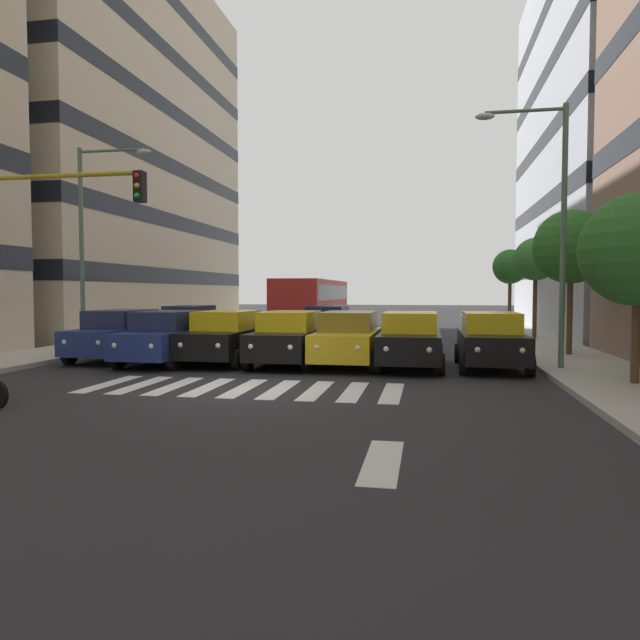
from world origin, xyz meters
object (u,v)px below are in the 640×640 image
object	(u,v)px
car_5	(167,337)
street_tree_2	(536,260)
street_tree_1	(571,247)
traffic_light_gantry	(27,238)
car_4	(226,336)
car_1	(410,340)
car_2	(348,338)
car_row2_0	(188,324)
car_row2_1	(327,325)
bus_behind_traffic	(313,300)
car_0	(491,340)
street_tree_3	(510,267)
street_lamp_right	(92,228)
car_3	(289,338)
street_tree_0	(638,250)
car_6	(119,334)
street_lamp_left	(550,210)

from	to	relation	value
car_5	street_tree_2	bearing A→B (deg)	-139.38
street_tree_1	traffic_light_gantry	bearing A→B (deg)	28.34
street_tree_2	car_4	bearing A→B (deg)	43.58
car_1	car_2	size ratio (longest dim) A/B	1.00
car_row2_0	traffic_light_gantry	world-z (taller)	traffic_light_gantry
car_row2_1	bus_behind_traffic	world-z (taller)	bus_behind_traffic
bus_behind_traffic	car_2	bearing A→B (deg)	105.51
traffic_light_gantry	car_row2_0	bearing A→B (deg)	-87.93
car_0	car_row2_1	world-z (taller)	same
car_1	street_tree_3	bearing A→B (deg)	-106.64
car_0	street_lamp_right	distance (m)	14.62
car_0	street_tree_2	bearing A→B (deg)	-106.08
car_1	traffic_light_gantry	bearing A→B (deg)	24.92
car_2	car_3	bearing A→B (deg)	2.63
car_5	traffic_light_gantry	xyz separation A→B (m)	(1.89, 4.12, 2.85)
car_5	bus_behind_traffic	xyz separation A→B (m)	(-1.82, -15.07, 0.97)
street_tree_3	car_row2_1	bearing A→B (deg)	47.75
street_lamp_right	street_tree_0	xyz separation A→B (m)	(-17.09, 4.46, -1.34)
car_2	traffic_light_gantry	distance (m)	9.46
car_6	street_lamp_right	xyz separation A→B (m)	(1.72, -1.26, 3.80)
car_5	street_tree_0	bearing A→B (deg)	169.42
car_4	street_tree_0	bearing A→B (deg)	165.49
car_6	street_tree_2	size ratio (longest dim) A/B	0.93
car_3	street_lamp_right	world-z (taller)	street_lamp_right
street_lamp_right	bus_behind_traffic	bearing A→B (deg)	-113.33
street_tree_3	street_tree_2	bearing A→B (deg)	92.66
traffic_light_gantry	street_tree_2	xyz separation A→B (m)	(-15.22, -15.55, 0.13)
car_1	car_3	world-z (taller)	same
traffic_light_gantry	street_tree_1	world-z (taller)	traffic_light_gantry
street_tree_1	street_tree_2	size ratio (longest dim) A/B	1.06
street_lamp_right	street_tree_0	distance (m)	17.71
street_tree_1	street_tree_3	distance (m)	13.83
car_2	car_6	size ratio (longest dim) A/B	1.00
car_2	street_tree_1	size ratio (longest dim) A/B	0.88
traffic_light_gantry	street_tree_3	distance (m)	26.57
car_row2_0	street_lamp_left	size ratio (longest dim) A/B	0.59
car_3	street_tree_0	distance (m)	10.03
car_0	car_1	world-z (taller)	same
street_lamp_left	street_tree_2	size ratio (longest dim) A/B	1.58
car_1	street_tree_1	bearing A→B (deg)	-146.05
traffic_light_gantry	car_6	bearing A→B (deg)	-87.46
car_0	car_row2_1	xyz separation A→B (m)	(6.30, -7.17, 0.00)
car_2	car_6	distance (m)	7.97
car_6	street_tree_1	world-z (taller)	street_tree_1
car_3	traffic_light_gantry	xyz separation A→B (m)	(5.87, 4.52, 2.85)
car_1	street_tree_2	world-z (taller)	street_tree_2
traffic_light_gantry	car_row2_1	bearing A→B (deg)	-115.93
car_0	car_4	bearing A→B (deg)	1.27
street_tree_0	car_5	bearing A→B (deg)	-10.58
car_row2_0	street_tree_3	bearing A→B (deg)	-144.69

